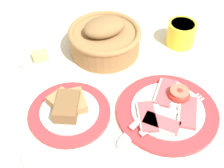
% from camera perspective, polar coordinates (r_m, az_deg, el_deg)
% --- Properties ---
extents(ground_plane, '(3.00, 3.00, 0.00)m').
position_cam_1_polar(ground_plane, '(0.74, 4.39, -4.47)').
color(ground_plane, beige).
extents(breakfast_plate, '(0.23, 0.23, 0.04)m').
position_cam_1_polar(breakfast_plate, '(0.73, 10.28, -4.57)').
color(breakfast_plate, red).
rests_on(breakfast_plate, ground_plane).
extents(bread_plate, '(0.19, 0.19, 0.05)m').
position_cam_1_polar(bread_plate, '(0.72, -7.85, -4.71)').
color(bread_plate, red).
rests_on(bread_plate, ground_plane).
extents(sugar_cup, '(0.08, 0.08, 0.07)m').
position_cam_1_polar(sugar_cup, '(0.91, 12.53, 9.10)').
color(sugar_cup, yellow).
rests_on(sugar_cup, ground_plane).
extents(bread_basket, '(0.20, 0.20, 0.10)m').
position_cam_1_polar(bread_basket, '(0.86, -1.36, 8.36)').
color(bread_basket, olive).
rests_on(bread_basket, ground_plane).
extents(butter_dish, '(0.11, 0.11, 0.03)m').
position_cam_1_polar(butter_dish, '(0.87, -12.87, 4.42)').
color(butter_dish, silver).
rests_on(butter_dish, ground_plane).
extents(teaspoon_near_cup, '(0.16, 0.13, 0.01)m').
position_cam_1_polar(teaspoon_near_cup, '(0.67, 1.43, -11.10)').
color(teaspoon_near_cup, silver).
rests_on(teaspoon_near_cup, ground_plane).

